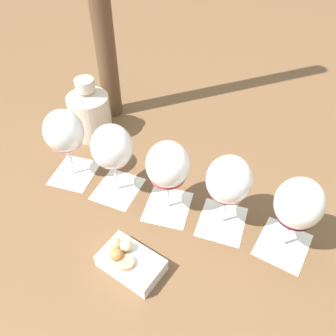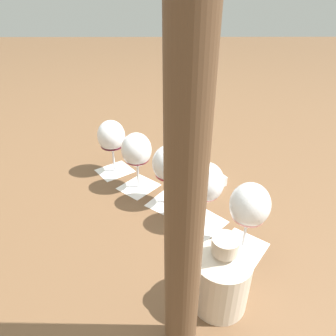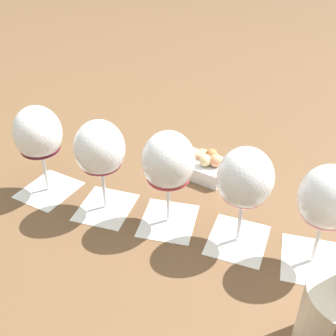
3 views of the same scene
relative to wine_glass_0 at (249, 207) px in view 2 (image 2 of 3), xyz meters
name	(u,v)px [view 2 (image 2 of 3)]	position (x,y,z in m)	size (l,w,h in m)	color
ground_plane	(169,204)	(0.19, -0.19, -0.14)	(8.00, 8.00, 0.00)	brown
tasting_card_0	(242,248)	(0.00, 0.00, -0.13)	(0.16, 0.16, 0.00)	white
tasting_card_1	(203,223)	(0.09, -0.10, -0.13)	(0.16, 0.16, 0.00)	white
tasting_card_2	(170,202)	(0.19, -0.20, -0.13)	(0.15, 0.16, 0.00)	white
tasting_card_3	(139,187)	(0.29, -0.29, -0.13)	(0.16, 0.16, 0.00)	white
tasting_card_4	(115,171)	(0.39, -0.39, -0.13)	(0.16, 0.15, 0.00)	white
wine_glass_0	(249,207)	(0.00, 0.00, 0.00)	(0.10, 0.10, 0.20)	white
wine_glass_1	(206,185)	(0.09, -0.10, 0.00)	(0.10, 0.10, 0.20)	white
wine_glass_2	(170,166)	(0.19, -0.20, 0.00)	(0.10, 0.10, 0.20)	white
wine_glass_3	(137,152)	(0.29, -0.29, 0.00)	(0.10, 0.10, 0.20)	white
wine_glass_4	(111,138)	(0.39, -0.39, 0.00)	(0.10, 0.10, 0.20)	white
ceramic_vase	(221,276)	(0.09, 0.15, -0.06)	(0.12, 0.12, 0.18)	beige
snack_dish	(207,176)	(0.06, -0.32, -0.11)	(0.14, 0.15, 0.06)	silver
umbrella_pole	(191,45)	(0.17, 0.24, 0.40)	(0.06, 0.06, 1.06)	brown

